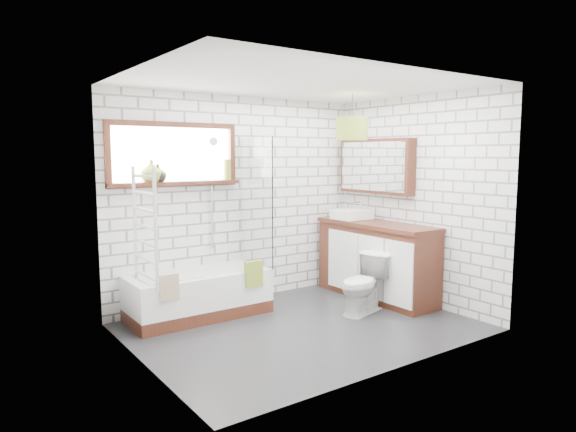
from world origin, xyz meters
TOP-DOWN VIEW (x-y plane):
  - floor at (0.00, 0.00)m, footprint 3.40×2.60m
  - ceiling at (0.00, 0.00)m, footprint 3.40×2.60m
  - wall_back at (0.00, 1.30)m, footprint 3.40×0.01m
  - wall_front at (0.00, -1.30)m, footprint 3.40×0.01m
  - wall_left at (-1.70, 0.00)m, footprint 0.01×2.60m
  - wall_right at (1.70, 0.00)m, footprint 0.01×2.60m
  - window at (-0.85, 1.26)m, footprint 1.52×0.16m
  - towel_radiator at (-1.66, 0.00)m, footprint 0.06×0.52m
  - mirror_cabinet at (1.62, 0.60)m, footprint 0.16×1.20m
  - shower_riser at (-0.40, 1.26)m, footprint 0.02×0.02m
  - bathtub at (-0.73, 0.96)m, footprint 1.55×0.68m
  - shower_screen at (0.02, 0.96)m, footprint 0.02×0.72m
  - towel_green at (-0.22, 0.62)m, footprint 0.22×0.06m
  - towel_beige at (-1.22, 0.62)m, footprint 0.20×0.05m
  - vanity at (1.43, 0.37)m, footprint 0.54×1.69m
  - basin at (1.37, 0.77)m, footprint 0.43×0.38m
  - tap at (1.53, 0.77)m, footprint 0.04×0.04m
  - toilet at (0.86, -0.01)m, footprint 0.53×0.74m
  - vase_olive at (-1.13, 1.23)m, footprint 0.26×0.26m
  - vase_dark at (-1.06, 1.23)m, footprint 0.24×0.24m
  - bottle at (-0.20, 1.23)m, footprint 0.10×0.10m
  - pendant at (0.99, 0.37)m, footprint 0.37×0.37m

SIDE VIEW (x-z plane):
  - floor at x=0.00m, z-range -0.01..0.00m
  - bathtub at x=-0.73m, z-range 0.00..0.50m
  - toilet at x=0.86m, z-range 0.00..0.68m
  - towel_green at x=-0.22m, z-range 0.33..0.63m
  - towel_beige at x=-1.22m, z-range 0.35..0.61m
  - vanity at x=1.43m, z-range 0.00..0.97m
  - basin at x=1.37m, z-range 0.97..1.09m
  - tap at x=1.53m, z-range 1.02..1.19m
  - towel_radiator at x=-1.66m, z-range 0.70..1.70m
  - wall_back at x=0.00m, z-range 0.00..2.50m
  - wall_front at x=0.00m, z-range 0.00..2.50m
  - wall_left at x=-1.70m, z-range 0.00..2.50m
  - wall_right at x=1.70m, z-range 0.00..2.50m
  - shower_screen at x=0.02m, z-range 0.50..2.00m
  - shower_riser at x=-0.40m, z-range 0.70..2.00m
  - vase_dark at x=-1.06m, z-range 1.48..1.68m
  - vase_olive at x=-1.13m, z-range 1.48..1.72m
  - bottle at x=-0.20m, z-range 1.48..1.72m
  - mirror_cabinet at x=1.62m, z-range 1.30..2.00m
  - window at x=-0.85m, z-range 1.46..2.14m
  - pendant at x=0.99m, z-range 1.97..2.23m
  - ceiling at x=0.00m, z-range 2.50..2.51m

